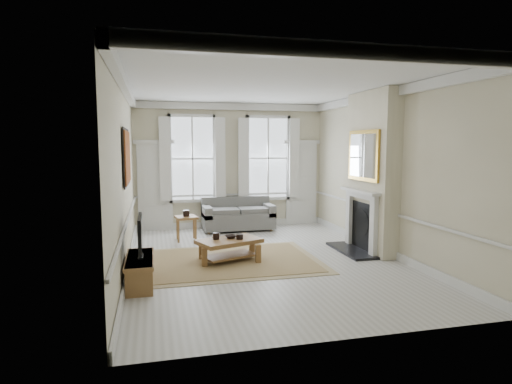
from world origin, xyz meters
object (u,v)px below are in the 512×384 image
object	(u,v)px
sofa	(238,216)
tv_stand	(140,271)
side_table	(186,221)
coffee_table	(229,243)

from	to	relation	value
sofa	tv_stand	bearing A→B (deg)	-120.79
sofa	tv_stand	xyz separation A→B (m)	(-2.43, -4.08, -0.14)
side_table	sofa	bearing A→B (deg)	34.59
sofa	coffee_table	distance (m)	3.16
coffee_table	side_table	bearing A→B (deg)	87.28
side_table	tv_stand	size ratio (longest dim) A/B	0.46
sofa	tv_stand	size ratio (longest dim) A/B	1.48
side_table	tv_stand	distance (m)	3.25
coffee_table	tv_stand	xyz separation A→B (m)	(-1.66, -1.01, -0.14)
coffee_table	tv_stand	world-z (taller)	tv_stand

